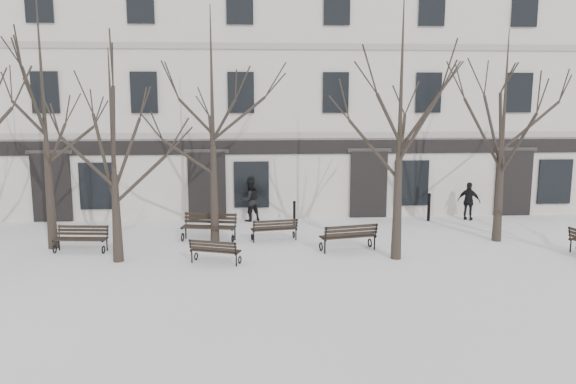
{
  "coord_description": "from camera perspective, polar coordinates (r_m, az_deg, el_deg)",
  "views": [
    {
      "loc": [
        -1.56,
        -15.96,
        5.12
      ],
      "look_at": [
        -0.34,
        3.0,
        1.97
      ],
      "focal_mm": 35.0,
      "sensor_mm": 36.0,
      "label": 1
    }
  ],
  "objects": [
    {
      "name": "bollard_b",
      "position": [
        24.58,
        14.12,
        -1.39
      ],
      "size": [
        0.15,
        0.15,
        1.2
      ],
      "color": "black",
      "rests_on": "ground"
    },
    {
      "name": "pedestrian_b",
      "position": [
        24.0,
        -3.88,
        -2.94
      ],
      "size": [
        1.11,
        1.03,
        1.81
      ],
      "primitive_type": "imported",
      "rotation": [
        0.0,
        0.0,
        3.66
      ],
      "color": "black",
      "rests_on": "ground"
    },
    {
      "name": "tree_1",
      "position": [
        18.2,
        -17.44,
        5.95
      ],
      "size": [
        4.66,
        4.66,
        6.66
      ],
      "color": "black",
      "rests_on": "ground"
    },
    {
      "name": "tree_4",
      "position": [
        20.62,
        -23.69,
        9.71
      ],
      "size": [
        6.17,
        6.17,
        8.81
      ],
      "color": "black",
      "rests_on": "ground"
    },
    {
      "name": "tree_5",
      "position": [
        20.14,
        -7.73,
        9.56
      ],
      "size": [
        5.83,
        5.83,
        8.32
      ],
      "color": "black",
      "rests_on": "ground"
    },
    {
      "name": "bench_0",
      "position": [
        20.33,
        -20.26,
        -4.39
      ],
      "size": [
        1.8,
        0.8,
        0.88
      ],
      "rotation": [
        0.0,
        0.0,
        -0.09
      ],
      "color": "black",
      "rests_on": "ground"
    },
    {
      "name": "bench_3",
      "position": [
        20.78,
        -8.01,
        -3.43
      ],
      "size": [
        2.05,
        1.06,
        0.99
      ],
      "rotation": [
        0.0,
        0.0,
        -0.19
      ],
      "color": "black",
      "rests_on": "ground"
    },
    {
      "name": "bollard_a",
      "position": [
        23.1,
        0.65,
        -2.04
      ],
      "size": [
        0.13,
        0.13,
        1.01
      ],
      "color": "black",
      "rests_on": "ground"
    },
    {
      "name": "bench_2",
      "position": [
        19.27,
        6.19,
        -4.45
      ],
      "size": [
        2.01,
        1.1,
        0.97
      ],
      "rotation": [
        0.0,
        0.0,
        3.36
      ],
      "color": "black",
      "rests_on": "ground"
    },
    {
      "name": "bench_4",
      "position": [
        20.52,
        -1.4,
        -3.75
      ],
      "size": [
        1.74,
        0.89,
        0.84
      ],
      "rotation": [
        0.0,
        0.0,
        3.32
      ],
      "color": "black",
      "rests_on": "ground"
    },
    {
      "name": "building",
      "position": [
        28.97,
        -0.6,
        10.18
      ],
      "size": [
        40.4,
        10.2,
        11.4
      ],
      "color": "beige",
      "rests_on": "ground"
    },
    {
      "name": "tree_2",
      "position": [
        18.0,
        11.4,
        9.53
      ],
      "size": [
        5.84,
        5.84,
        8.35
      ],
      "color": "black",
      "rests_on": "ground"
    },
    {
      "name": "pedestrian_c",
      "position": [
        25.31,
        17.81,
        -2.73
      ],
      "size": [
        1.01,
        0.89,
        1.64
      ],
      "primitive_type": "imported",
      "rotation": [
        0.0,
        0.0,
        2.52
      ],
      "color": "black",
      "rests_on": "ground"
    },
    {
      "name": "ground",
      "position": [
        16.84,
        1.83,
        -8.31
      ],
      "size": [
        100.0,
        100.0,
        0.0
      ],
      "primitive_type": "plane",
      "color": "white",
      "rests_on": "ground"
    },
    {
      "name": "bench_1",
      "position": [
        17.86,
        -7.44,
        -5.9
      ],
      "size": [
        1.66,
        1.05,
        0.8
      ],
      "rotation": [
        0.0,
        0.0,
        2.81
      ],
      "color": "black",
      "rests_on": "ground"
    },
    {
      "name": "tree_6",
      "position": [
        21.4,
        21.11,
        7.67
      ],
      "size": [
        5.27,
        5.27,
        7.53
      ],
      "color": "black",
      "rests_on": "ground"
    }
  ]
}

